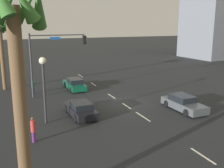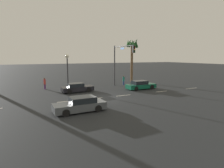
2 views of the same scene
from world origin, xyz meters
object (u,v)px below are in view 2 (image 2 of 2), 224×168
car_2 (80,105)px  palm_tree_1 (132,50)px  streetlamp (67,64)px  pedestrian_0 (124,80)px  car_1 (77,88)px  car_3 (141,85)px  pedestrian_1 (45,83)px  traffic_signal (120,59)px

car_2 → palm_tree_1: (14.68, 15.01, 5.65)m
streetlamp → pedestrian_0: streetlamp is taller
car_1 → car_2: (-2.09, -9.15, 0.03)m
car_1 → pedestrian_0: 9.55m
car_3 → palm_tree_1: (3.19, 7.82, 5.67)m
car_1 → car_3: bearing=-11.8°
streetlamp → pedestrian_1: (-3.26, 1.32, -2.84)m
car_1 → car_2: 9.38m
palm_tree_1 → car_2: bearing=-134.4°
car_3 → palm_tree_1: palm_tree_1 is taller
traffic_signal → palm_tree_1: (5.13, 4.79, 1.64)m
pedestrian_0 → palm_tree_1: 7.11m
car_2 → pedestrian_0: (11.19, 12.02, 0.23)m
car_1 → car_2: bearing=-102.8°
streetlamp → palm_tree_1: (13.20, 2.84, 2.50)m
traffic_signal → palm_tree_1: palm_tree_1 is taller
car_2 → traffic_signal: size_ratio=0.70×
car_3 → traffic_signal: 5.40m
car_1 → car_3: size_ratio=0.96×
car_2 → car_3: 13.55m
car_1 → streetlamp: bearing=101.3°
car_1 → traffic_signal: size_ratio=0.66×
streetlamp → pedestrian_0: size_ratio=3.24×
car_2 → traffic_signal: bearing=46.9°
car_3 → pedestrian_1: pedestrian_1 is taller
pedestrian_1 → car_1: bearing=-48.4°
car_1 → pedestrian_1: size_ratio=2.52×
streetlamp → car_1: bearing=-78.7°
car_1 → car_3: 9.60m
car_1 → car_2: size_ratio=0.94×
car_3 → pedestrian_0: bearing=93.6°
traffic_signal → pedestrian_1: size_ratio=3.83×
pedestrian_1 → palm_tree_1: size_ratio=0.21×
car_2 → pedestrian_1: (-1.78, 13.49, 0.32)m
traffic_signal → streetlamp: (-8.07, 1.95, -0.86)m
pedestrian_0 → car_2: bearing=-132.9°
car_2 → car_1: bearing=77.2°
car_3 → car_2: bearing=-148.0°
car_2 → pedestrian_0: size_ratio=2.89×
car_1 → streetlamp: streetlamp is taller
car_3 → car_1: bearing=168.2°
car_2 → traffic_signal: traffic_signal is taller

